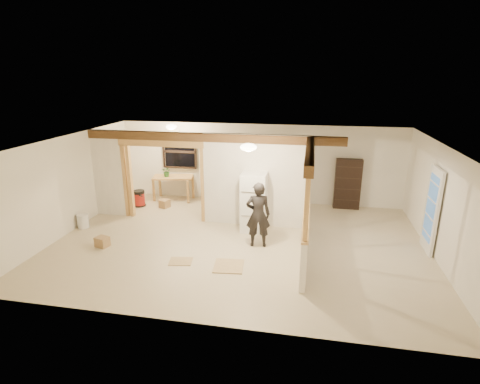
% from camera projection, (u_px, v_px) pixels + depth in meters
% --- Properties ---
extents(floor, '(9.00, 6.50, 0.01)m').
position_uv_depth(floor, '(239.00, 242.00, 9.27)').
color(floor, '#C2B090').
rests_on(floor, ground).
extents(ceiling, '(9.00, 6.50, 0.01)m').
position_uv_depth(ceiling, '(239.00, 142.00, 8.52)').
color(ceiling, white).
extents(wall_back, '(9.00, 0.01, 2.50)m').
position_uv_depth(wall_back, '(258.00, 163.00, 11.94)').
color(wall_back, white).
rests_on(wall_back, floor).
extents(wall_front, '(9.00, 0.01, 2.50)m').
position_uv_depth(wall_front, '(200.00, 257.00, 5.85)').
color(wall_front, white).
rests_on(wall_front, floor).
extents(wall_left, '(0.01, 6.50, 2.50)m').
position_uv_depth(wall_left, '(69.00, 184.00, 9.69)').
color(wall_left, white).
rests_on(wall_left, floor).
extents(wall_right, '(0.01, 6.50, 2.50)m').
position_uv_depth(wall_right, '(443.00, 206.00, 8.09)').
color(wall_right, white).
rests_on(wall_right, floor).
extents(partition_left_stub, '(0.90, 0.12, 2.50)m').
position_uv_depth(partition_left_stub, '(109.00, 173.00, 10.74)').
color(partition_left_stub, white).
rests_on(partition_left_stub, floor).
extents(partition_center, '(2.80, 0.12, 2.50)m').
position_uv_depth(partition_center, '(255.00, 181.00, 9.98)').
color(partition_center, white).
rests_on(partition_center, floor).
extents(doorway_frame, '(2.46, 0.14, 2.20)m').
position_uv_depth(doorway_frame, '(163.00, 181.00, 10.49)').
color(doorway_frame, tan).
rests_on(doorway_frame, floor).
extents(header_beam_back, '(7.00, 0.18, 0.22)m').
position_uv_depth(header_beam_back, '(210.00, 137.00, 9.86)').
color(header_beam_back, brown).
rests_on(header_beam_back, ceiling).
extents(header_beam_right, '(0.18, 3.30, 0.22)m').
position_uv_depth(header_beam_right, '(310.00, 153.00, 7.89)').
color(header_beam_right, brown).
rests_on(header_beam_right, ceiling).
extents(pony_wall, '(0.12, 3.20, 1.00)m').
position_uv_depth(pony_wall, '(305.00, 235.00, 8.46)').
color(pony_wall, white).
rests_on(pony_wall, floor).
extents(stud_partition, '(0.14, 3.20, 1.32)m').
position_uv_depth(stud_partition, '(308.00, 186.00, 8.11)').
color(stud_partition, tan).
rests_on(stud_partition, pony_wall).
extents(window_back, '(1.12, 0.10, 1.10)m').
position_uv_depth(window_back, '(179.00, 152.00, 12.24)').
color(window_back, black).
rests_on(window_back, wall_back).
extents(french_door, '(0.12, 0.86, 2.00)m').
position_uv_depth(french_door, '(432.00, 210.00, 8.56)').
color(french_door, white).
rests_on(french_door, floor).
extents(ceiling_dome_main, '(0.36, 0.36, 0.16)m').
position_uv_depth(ceiling_dome_main, '(248.00, 147.00, 8.00)').
color(ceiling_dome_main, '#FFEABF').
rests_on(ceiling_dome_main, ceiling).
extents(ceiling_dome_util, '(0.32, 0.32, 0.14)m').
position_uv_depth(ceiling_dome_util, '(171.00, 127.00, 11.12)').
color(ceiling_dome_util, '#FFEABF').
rests_on(ceiling_dome_util, ceiling).
extents(hanging_bulb, '(0.07, 0.07, 0.07)m').
position_uv_depth(hanging_bulb, '(180.00, 141.00, 10.47)').
color(hanging_bulb, '#FFD88C').
rests_on(hanging_bulb, ceiling).
extents(refrigerator, '(0.64, 0.63, 1.56)m').
position_uv_depth(refrigerator, '(254.00, 202.00, 9.77)').
color(refrigerator, silver).
rests_on(refrigerator, floor).
extents(woman, '(0.63, 0.47, 1.60)m').
position_uv_depth(woman, '(258.00, 215.00, 8.85)').
color(woman, black).
rests_on(woman, floor).
extents(work_table, '(1.38, 0.89, 0.80)m').
position_uv_depth(work_table, '(174.00, 188.00, 12.29)').
color(work_table, tan).
rests_on(work_table, floor).
extents(potted_plant, '(0.31, 0.27, 0.34)m').
position_uv_depth(potted_plant, '(167.00, 172.00, 12.08)').
color(potted_plant, '#265B26').
rests_on(potted_plant, work_table).
extents(shop_vac, '(0.50, 0.50, 0.51)m').
position_uv_depth(shop_vac, '(139.00, 198.00, 11.73)').
color(shop_vac, maroon).
rests_on(shop_vac, floor).
extents(bookshelf, '(0.78, 0.26, 1.55)m').
position_uv_depth(bookshelf, '(348.00, 184.00, 11.40)').
color(bookshelf, black).
rests_on(bookshelf, floor).
extents(bucket, '(0.33, 0.33, 0.38)m').
position_uv_depth(bucket, '(83.00, 221.00, 10.09)').
color(bucket, white).
rests_on(bucket, floor).
extents(box_util_a, '(0.40, 0.37, 0.29)m').
position_uv_depth(box_util_a, '(209.00, 210.00, 11.01)').
color(box_util_a, '#A37D4F').
rests_on(box_util_a, floor).
extents(box_util_b, '(0.35, 0.35, 0.25)m').
position_uv_depth(box_util_b, '(165.00, 203.00, 11.65)').
color(box_util_b, '#A37D4F').
rests_on(box_util_b, floor).
extents(box_front, '(0.35, 0.32, 0.24)m').
position_uv_depth(box_front, '(102.00, 242.00, 9.00)').
color(box_front, '#A37D4F').
rests_on(box_front, floor).
extents(floor_panel_near, '(0.69, 0.69, 0.02)m').
position_uv_depth(floor_panel_near, '(229.00, 266.00, 8.09)').
color(floor_panel_near, tan).
rests_on(floor_panel_near, floor).
extents(floor_panel_far, '(0.56, 0.48, 0.02)m').
position_uv_depth(floor_panel_far, '(181.00, 261.00, 8.30)').
color(floor_panel_far, tan).
rests_on(floor_panel_far, floor).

